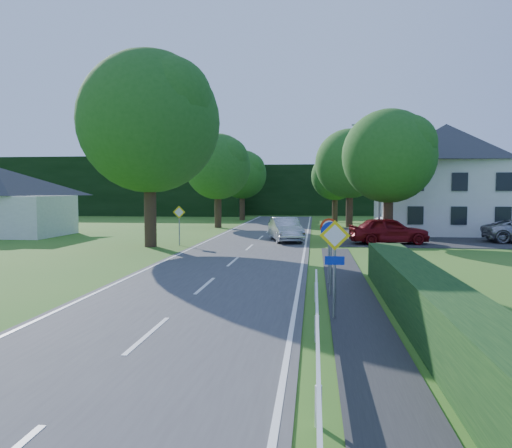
# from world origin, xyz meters

# --- Properties ---
(road) EXTENTS (7.00, 80.00, 0.04)m
(road) POSITION_xyz_m (0.00, 20.00, 0.02)
(road) COLOR #3D3C3F
(road) RESTS_ON ground
(footpath) EXTENTS (1.50, 44.00, 0.04)m
(footpath) POSITION_xyz_m (4.95, 2.00, 0.02)
(footpath) COLOR #252527
(footpath) RESTS_ON ground
(parking_pad) EXTENTS (14.00, 16.00, 0.04)m
(parking_pad) POSITION_xyz_m (12.00, 33.00, 0.02)
(parking_pad) COLOR #252527
(parking_pad) RESTS_ON ground
(line_edge_left) EXTENTS (0.12, 80.00, 0.01)m
(line_edge_left) POSITION_xyz_m (-3.25, 20.00, 0.04)
(line_edge_left) COLOR white
(line_edge_left) RESTS_ON road
(line_edge_right) EXTENTS (0.12, 80.00, 0.01)m
(line_edge_right) POSITION_xyz_m (3.25, 20.00, 0.04)
(line_edge_right) COLOR white
(line_edge_right) RESTS_ON road
(line_centre) EXTENTS (0.12, 80.00, 0.01)m
(line_centre) POSITION_xyz_m (0.00, 20.00, 0.04)
(line_centre) COLOR white
(line_centre) RESTS_ON road
(tree_main) EXTENTS (9.40, 9.40, 11.64)m
(tree_main) POSITION_xyz_m (-6.00, 24.00, 5.82)
(tree_main) COLOR #205419
(tree_main) RESTS_ON ground
(tree_left_far) EXTENTS (7.00, 7.00, 8.58)m
(tree_left_far) POSITION_xyz_m (-5.00, 40.00, 4.29)
(tree_left_far) COLOR #205419
(tree_left_far) RESTS_ON ground
(tree_right_far) EXTENTS (7.40, 7.40, 9.09)m
(tree_right_far) POSITION_xyz_m (7.00, 42.00, 4.54)
(tree_right_far) COLOR #205419
(tree_right_far) RESTS_ON ground
(tree_left_back) EXTENTS (6.60, 6.60, 8.07)m
(tree_left_back) POSITION_xyz_m (-4.50, 52.00, 4.04)
(tree_left_back) COLOR #205419
(tree_left_back) RESTS_ON ground
(tree_right_back) EXTENTS (6.20, 6.20, 7.56)m
(tree_right_back) POSITION_xyz_m (6.00, 50.00, 3.78)
(tree_right_back) COLOR #205419
(tree_right_back) RESTS_ON ground
(tree_right_mid) EXTENTS (7.00, 7.00, 8.58)m
(tree_right_mid) POSITION_xyz_m (8.50, 28.00, 4.29)
(tree_right_mid) COLOR #205419
(tree_right_mid) RESTS_ON ground
(treeline_left) EXTENTS (44.00, 6.00, 8.00)m
(treeline_left) POSITION_xyz_m (-28.00, 62.00, 4.00)
(treeline_left) COLOR black
(treeline_left) RESTS_ON ground
(treeline_right) EXTENTS (30.00, 5.00, 7.00)m
(treeline_right) POSITION_xyz_m (8.00, 66.00, 3.50)
(treeline_right) COLOR black
(treeline_right) RESTS_ON ground
(house_white) EXTENTS (10.60, 8.40, 8.60)m
(house_white) POSITION_xyz_m (14.00, 36.00, 4.41)
(house_white) COLOR white
(house_white) RESTS_ON ground
(streetlight) EXTENTS (2.03, 0.18, 8.00)m
(streetlight) POSITION_xyz_m (8.06, 30.00, 4.46)
(streetlight) COLOR gray
(streetlight) RESTS_ON ground
(sign_priority_right) EXTENTS (0.78, 0.09, 2.59)m
(sign_priority_right) POSITION_xyz_m (4.30, 7.98, 1.80)
(sign_priority_right) COLOR gray
(sign_priority_right) RESTS_ON ground
(sign_roundabout) EXTENTS (0.64, 0.08, 2.37)m
(sign_roundabout) POSITION_xyz_m (4.30, 10.98, 1.67)
(sign_roundabout) COLOR gray
(sign_roundabout) RESTS_ON ground
(sign_speed_limit) EXTENTS (0.64, 0.11, 2.37)m
(sign_speed_limit) POSITION_xyz_m (4.30, 12.97, 1.77)
(sign_speed_limit) COLOR gray
(sign_speed_limit) RESTS_ON ground
(sign_priority_left) EXTENTS (0.78, 0.09, 2.44)m
(sign_priority_left) POSITION_xyz_m (-4.50, 24.98, 1.72)
(sign_priority_left) COLOR gray
(sign_priority_left) RESTS_ON ground
(moving_car) EXTENTS (2.73, 4.99, 1.56)m
(moving_car) POSITION_xyz_m (1.90, 27.84, 0.82)
(moving_car) COLOR silver
(moving_car) RESTS_ON road
(motorcycle) EXTENTS (0.67, 1.78, 0.93)m
(motorcycle) POSITION_xyz_m (1.80, 32.89, 0.50)
(motorcycle) COLOR black
(motorcycle) RESTS_ON road
(parked_car_red) EXTENTS (5.15, 2.68, 1.67)m
(parked_car_red) POSITION_xyz_m (8.41, 27.02, 0.88)
(parked_car_red) COLOR maroon
(parked_car_red) RESTS_ON parking_pad
(parked_car_silver_a) EXTENTS (4.54, 2.34, 1.43)m
(parked_car_silver_a) POSITION_xyz_m (9.97, 33.57, 0.75)
(parked_car_silver_a) COLOR #A9A9AE
(parked_car_silver_a) RESTS_ON parking_pad
(parasol) EXTENTS (2.58, 2.62, 2.21)m
(parasol) POSITION_xyz_m (11.60, 35.00, 1.14)
(parasol) COLOR red
(parasol) RESTS_ON parking_pad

